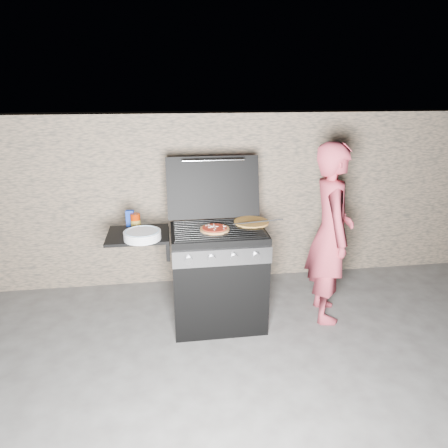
{
  "coord_description": "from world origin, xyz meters",
  "views": [
    {
      "loc": [
        -0.4,
        -3.16,
        2.07
      ],
      "look_at": [
        0.05,
        0.0,
        0.95
      ],
      "focal_mm": 32.0,
      "sensor_mm": 36.0,
      "label": 1
    }
  ],
  "objects": [
    {
      "name": "person",
      "position": [
        1.01,
        -0.01,
        0.81
      ],
      "size": [
        0.48,
        0.65,
        1.63
      ],
      "primitive_type": "imported",
      "rotation": [
        0.0,
        0.0,
        1.41
      ],
      "color": "#BA3D4D",
      "rests_on": "ground"
    },
    {
      "name": "sauce_jar",
      "position": [
        -0.69,
        0.15,
        0.97
      ],
      "size": [
        0.09,
        0.09,
        0.13
      ],
      "primitive_type": "cylinder",
      "rotation": [
        0.0,
        0.0,
        0.17
      ],
      "color": "#932202",
      "rests_on": "gas_grill"
    },
    {
      "name": "stone_wall",
      "position": [
        0.0,
        1.05,
        0.9
      ],
      "size": [
        8.0,
        0.35,
        1.8
      ],
      "primitive_type": "cube",
      "color": "tan",
      "rests_on": "ground"
    },
    {
      "name": "blue_carton",
      "position": [
        -0.74,
        0.2,
        0.97
      ],
      "size": [
        0.07,
        0.05,
        0.14
      ],
      "primitive_type": "cube",
      "rotation": [
        0.0,
        0.0,
        -0.21
      ],
      "color": "#14319A",
      "rests_on": "gas_grill"
    },
    {
      "name": "tongs",
      "position": [
        0.34,
        0.0,
        0.95
      ],
      "size": [
        0.41,
        0.16,
        0.09
      ],
      "primitive_type": "cylinder",
      "rotation": [
        0.0,
        1.4,
        -0.34
      ],
      "color": "black",
      "rests_on": "gas_grill"
    },
    {
      "name": "plate_stack",
      "position": [
        -0.62,
        -0.14,
        0.94
      ],
      "size": [
        0.37,
        0.37,
        0.07
      ],
      "primitive_type": "cylinder",
      "rotation": [
        0.0,
        0.0,
        -0.32
      ],
      "color": "silver",
      "rests_on": "gas_grill"
    },
    {
      "name": "gas_grill",
      "position": [
        -0.25,
        0.0,
        0.46
      ],
      "size": [
        1.34,
        0.79,
        0.91
      ],
      "primitive_type": null,
      "color": "black",
      "rests_on": "ground"
    },
    {
      "name": "pizza_topped",
      "position": [
        -0.03,
        -0.03,
        0.92
      ],
      "size": [
        0.29,
        0.29,
        0.03
      ],
      "primitive_type": null,
      "rotation": [
        0.0,
        0.0,
        -0.21
      ],
      "color": "#C57B44",
      "rests_on": "gas_grill"
    },
    {
      "name": "pizza_plain",
      "position": [
        0.31,
        0.11,
        0.92
      ],
      "size": [
        0.31,
        0.31,
        0.02
      ],
      "primitive_type": "cylinder",
      "rotation": [
        0.0,
        0.0,
        0.01
      ],
      "color": "gold",
      "rests_on": "gas_grill"
    },
    {
      "name": "ground",
      "position": [
        0.0,
        0.0,
        0.0
      ],
      "size": [
        50.0,
        50.0,
        0.0
      ],
      "primitive_type": "plane",
      "color": "#494643"
    }
  ]
}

